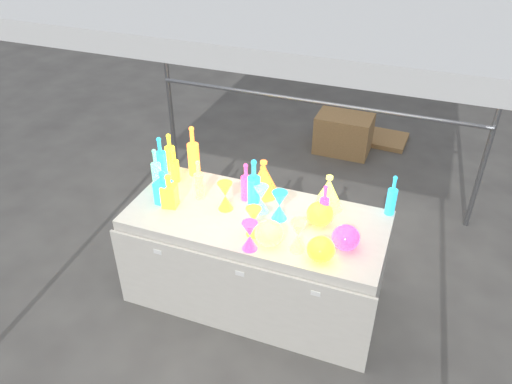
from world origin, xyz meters
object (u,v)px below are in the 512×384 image
(decanter_0, at_px, (169,190))
(display_table, at_px, (256,258))
(bottle_0, at_px, (170,152))
(cardboard_box_closed, at_px, (344,133))
(hourglass_0, at_px, (254,221))
(globe_0, at_px, (321,250))
(lampshade_0, at_px, (263,178))

(decanter_0, bearing_deg, display_table, -3.55)
(display_table, bearing_deg, bottle_0, 157.08)
(cardboard_box_closed, distance_m, decanter_0, 2.77)
(bottle_0, bearing_deg, hourglass_0, -30.86)
(globe_0, bearing_deg, lampshade_0, 135.85)
(display_table, bearing_deg, hourglass_0, -73.20)
(cardboard_box_closed, bearing_deg, hourglass_0, -90.56)
(lampshade_0, bearing_deg, globe_0, -43.66)
(decanter_0, bearing_deg, bottle_0, 106.23)
(cardboard_box_closed, relative_size, hourglass_0, 2.96)
(cardboard_box_closed, distance_m, globe_0, 2.86)
(bottle_0, relative_size, globe_0, 1.80)
(cardboard_box_closed, xyz_separation_m, decanter_0, (-0.74, -2.59, 0.66))
(cardboard_box_closed, distance_m, hourglass_0, 2.76)
(decanter_0, distance_m, hourglass_0, 0.68)
(globe_0, bearing_deg, cardboard_box_closed, 98.29)
(bottle_0, bearing_deg, lampshade_0, -4.99)
(display_table, height_order, hourglass_0, hourglass_0)
(cardboard_box_closed, bearing_deg, lampshade_0, -93.51)
(globe_0, height_order, lampshade_0, lampshade_0)
(hourglass_0, distance_m, globe_0, 0.48)
(display_table, height_order, lampshade_0, lampshade_0)
(bottle_0, xyz_separation_m, globe_0, (1.38, -0.63, -0.09))
(hourglass_0, height_order, lampshade_0, lampshade_0)
(display_table, bearing_deg, globe_0, -27.01)
(lampshade_0, bearing_deg, display_table, -80.16)
(bottle_0, bearing_deg, display_table, -22.92)
(cardboard_box_closed, xyz_separation_m, bottle_0, (-0.97, -2.14, 0.69))
(decanter_0, xyz_separation_m, hourglass_0, (0.67, -0.09, -0.03))
(bottle_0, bearing_deg, cardboard_box_closed, 65.55)
(display_table, distance_m, globe_0, 0.74)
(display_table, relative_size, decanter_0, 7.12)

